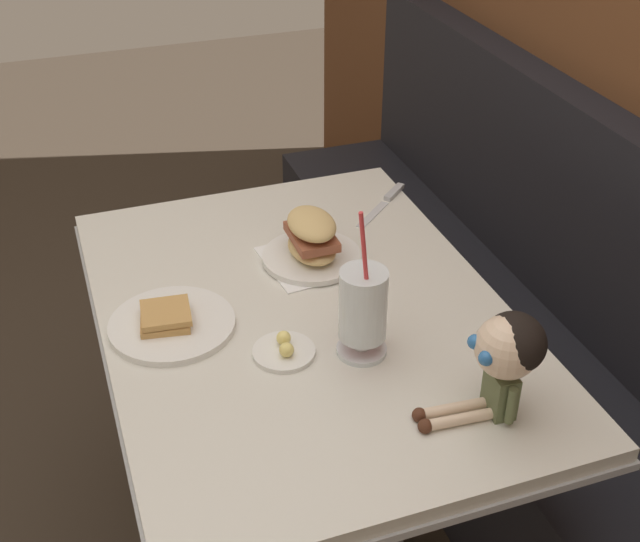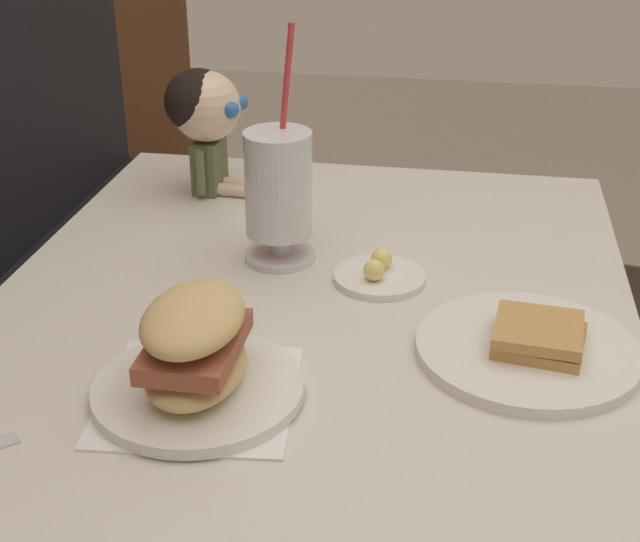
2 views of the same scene
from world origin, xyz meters
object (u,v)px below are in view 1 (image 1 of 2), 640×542
object	(u,v)px
milkshake_glass	(363,308)
toast_plate	(171,323)
sandwich_plate	(312,243)
butter_saucer	(284,350)
seated_doll	(506,352)
butter_knife	(388,198)

from	to	relation	value
milkshake_glass	toast_plate	bearing A→B (deg)	-120.93
sandwich_plate	butter_saucer	size ratio (longest dim) A/B	1.83
toast_plate	sandwich_plate	xyz separation A→B (m)	(-0.14, 0.34, 0.03)
toast_plate	butter_saucer	world-z (taller)	toast_plate
toast_plate	milkshake_glass	world-z (taller)	milkshake_glass
seated_doll	milkshake_glass	bearing A→B (deg)	-144.51
toast_plate	seated_doll	xyz separation A→B (m)	(0.42, 0.49, 0.12)
milkshake_glass	sandwich_plate	size ratio (longest dim) A/B	1.44
sandwich_plate	butter_saucer	distance (m)	0.33
milkshake_glass	sandwich_plate	xyz separation A→B (m)	(-0.34, 0.02, -0.06)
toast_plate	butter_saucer	xyz separation A→B (m)	(0.15, 0.19, -0.00)
sandwich_plate	butter_saucer	xyz separation A→B (m)	(0.29, -0.16, -0.04)
butter_saucer	sandwich_plate	bearing A→B (deg)	152.02
toast_plate	butter_knife	size ratio (longest dim) A/B	1.33
butter_knife	seated_doll	distance (m)	0.79
sandwich_plate	seated_doll	world-z (taller)	seated_doll
butter_knife	seated_doll	xyz separation A→B (m)	(0.77, -0.12, 0.12)
toast_plate	butter_saucer	size ratio (longest dim) A/B	2.08
milkshake_glass	sandwich_plate	distance (m)	0.34
toast_plate	milkshake_glass	distance (m)	0.39
toast_plate	sandwich_plate	world-z (taller)	sandwich_plate
sandwich_plate	seated_doll	bearing A→B (deg)	14.65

